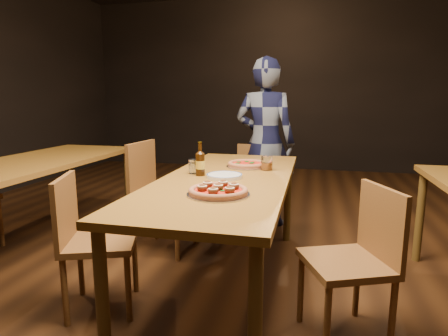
% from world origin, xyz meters
% --- Properties ---
extents(ground, '(9.00, 9.00, 0.00)m').
position_xyz_m(ground, '(0.00, 0.00, 0.00)').
color(ground, black).
extents(table_main, '(0.80, 2.00, 0.75)m').
position_xyz_m(table_main, '(0.00, 0.00, 0.68)').
color(table_main, brown).
rests_on(table_main, ground).
extents(table_left, '(0.80, 2.00, 0.75)m').
position_xyz_m(table_left, '(-1.70, 0.30, 0.68)').
color(table_left, brown).
rests_on(table_left, ground).
extents(chair_main_nw, '(0.51, 0.51, 0.85)m').
position_xyz_m(chair_main_nw, '(-0.66, -0.43, 0.43)').
color(chair_main_nw, '#5F3019').
rests_on(chair_main_nw, ground).
extents(chair_main_sw, '(0.47, 0.47, 0.94)m').
position_xyz_m(chair_main_sw, '(-0.63, 0.50, 0.47)').
color(chair_main_sw, '#5F3019').
rests_on(chair_main_sw, ground).
extents(chair_main_e, '(0.52, 0.52, 0.85)m').
position_xyz_m(chair_main_e, '(0.73, -0.39, 0.42)').
color(chair_main_e, '#5F3019').
rests_on(chair_main_e, ground).
extents(chair_end, '(0.43, 0.43, 0.84)m').
position_xyz_m(chair_end, '(-0.02, 1.19, 0.42)').
color(chair_end, '#5F3019').
rests_on(chair_end, ground).
extents(pizza_meatball, '(0.33, 0.33, 0.06)m').
position_xyz_m(pizza_meatball, '(0.06, -0.44, 0.77)').
color(pizza_meatball, '#B7B7BF').
rests_on(pizza_meatball, table_main).
extents(pizza_margherita, '(0.31, 0.31, 0.04)m').
position_xyz_m(pizza_margherita, '(0.07, 0.40, 0.77)').
color(pizza_margherita, '#B7B7BF').
rests_on(pizza_margherita, table_main).
extents(plate_stack, '(0.23, 0.23, 0.02)m').
position_xyz_m(plate_stack, '(-0.01, -0.01, 0.76)').
color(plate_stack, white).
rests_on(plate_stack, table_main).
extents(beer_bottle, '(0.06, 0.06, 0.22)m').
position_xyz_m(beer_bottle, '(-0.18, 0.02, 0.83)').
color(beer_bottle, black).
rests_on(beer_bottle, table_main).
extents(water_glass, '(0.08, 0.08, 0.09)m').
position_xyz_m(water_glass, '(-0.24, 0.08, 0.80)').
color(water_glass, white).
rests_on(water_glass, table_main).
extents(amber_glass, '(0.08, 0.08, 0.10)m').
position_xyz_m(amber_glass, '(0.23, 0.31, 0.80)').
color(amber_glass, '#A35212').
rests_on(amber_glass, table_main).
extents(diner, '(0.64, 0.47, 1.64)m').
position_xyz_m(diner, '(0.07, 1.39, 0.82)').
color(diner, black).
rests_on(diner, ground).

